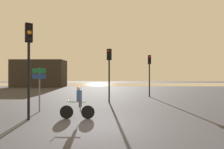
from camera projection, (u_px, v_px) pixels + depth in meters
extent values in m
plane|color=#333338|center=(98.00, 126.00, 7.32)|extent=(120.00, 120.00, 0.00)
cube|color=#9E937F|center=(112.00, 84.00, 43.23)|extent=(80.00, 16.00, 0.01)
cube|color=#2D2823|center=(39.00, 73.00, 33.48)|extent=(9.63, 4.00, 5.10)
cylinder|color=black|center=(109.00, 81.00, 13.92)|extent=(0.12, 0.12, 3.36)
cube|color=black|center=(109.00, 55.00, 13.94)|extent=(0.40, 0.38, 0.90)
cylinder|color=red|center=(108.00, 51.00, 13.83)|extent=(0.17, 0.13, 0.19)
cube|color=black|center=(108.00, 49.00, 13.81)|extent=(0.22, 0.21, 0.02)
cylinder|color=black|center=(108.00, 54.00, 13.83)|extent=(0.17, 0.13, 0.19)
cube|color=black|center=(108.00, 53.00, 13.81)|extent=(0.22, 0.21, 0.02)
cylinder|color=black|center=(108.00, 58.00, 13.82)|extent=(0.17, 0.13, 0.19)
cube|color=black|center=(108.00, 57.00, 13.81)|extent=(0.22, 0.21, 0.02)
cylinder|color=black|center=(29.00, 81.00, 8.33)|extent=(0.12, 0.12, 3.72)
cube|color=black|center=(29.00, 33.00, 8.35)|extent=(0.40, 0.38, 0.90)
cylinder|color=black|center=(29.00, 26.00, 8.24)|extent=(0.17, 0.13, 0.19)
cube|color=black|center=(29.00, 24.00, 8.22)|extent=(0.22, 0.21, 0.02)
cylinder|color=orange|center=(29.00, 32.00, 8.23)|extent=(0.17, 0.13, 0.19)
cube|color=black|center=(29.00, 30.00, 8.22)|extent=(0.22, 0.21, 0.02)
cylinder|color=black|center=(29.00, 38.00, 8.23)|extent=(0.17, 0.13, 0.19)
cube|color=black|center=(29.00, 36.00, 8.22)|extent=(0.22, 0.21, 0.02)
cylinder|color=black|center=(149.00, 80.00, 17.45)|extent=(0.12, 0.12, 3.27)
cube|color=black|center=(149.00, 60.00, 17.46)|extent=(0.35, 0.27, 0.90)
cylinder|color=red|center=(149.00, 57.00, 17.33)|extent=(0.19, 0.05, 0.19)
cube|color=black|center=(149.00, 55.00, 17.31)|extent=(0.20, 0.14, 0.02)
cylinder|color=black|center=(149.00, 60.00, 17.33)|extent=(0.19, 0.05, 0.19)
cube|color=black|center=(149.00, 58.00, 17.31)|extent=(0.20, 0.14, 0.02)
cylinder|color=black|center=(149.00, 62.00, 17.33)|extent=(0.19, 0.05, 0.19)
cube|color=black|center=(150.00, 61.00, 17.31)|extent=(0.20, 0.14, 0.02)
cylinder|color=slate|center=(39.00, 89.00, 10.31)|extent=(0.08, 0.08, 2.60)
cube|color=#116038|center=(39.00, 71.00, 10.27)|extent=(1.01, 0.49, 0.28)
cube|color=navy|center=(39.00, 76.00, 10.26)|extent=(1.01, 0.49, 0.28)
cylinder|color=black|center=(67.00, 112.00, 8.55)|extent=(0.66, 0.04, 0.66)
cylinder|color=black|center=(88.00, 112.00, 8.52)|extent=(0.66, 0.04, 0.66)
cylinder|color=#1E592D|center=(77.00, 102.00, 8.54)|extent=(0.84, 0.05, 0.04)
cylinder|color=#1E592D|center=(80.00, 107.00, 8.54)|extent=(0.04, 0.04, 0.55)
cylinder|color=#1E592D|center=(68.00, 101.00, 8.55)|extent=(0.03, 0.46, 0.03)
cylinder|color=#3F3F47|center=(81.00, 101.00, 8.64)|extent=(0.11, 0.11, 0.60)
cylinder|color=#3F3F47|center=(80.00, 101.00, 8.44)|extent=(0.11, 0.11, 0.60)
cube|color=navy|center=(79.00, 95.00, 8.54)|extent=(0.20, 0.30, 0.54)
sphere|color=tan|center=(79.00, 88.00, 8.54)|extent=(0.20, 0.20, 0.20)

